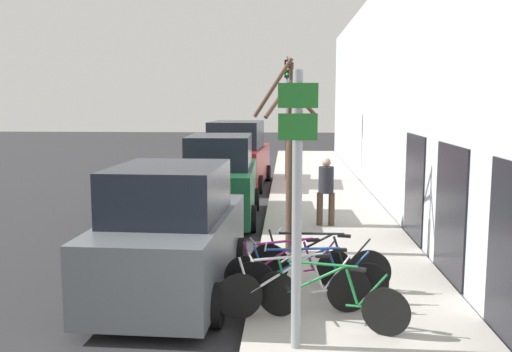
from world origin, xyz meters
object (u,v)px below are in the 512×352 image
at_px(bicycle_4, 318,264).
at_px(pedestrian_near, 326,186).
at_px(signpost, 297,203).
at_px(parked_car_0, 171,236).
at_px(traffic_light, 287,101).
at_px(bicycle_2, 311,278).
at_px(bicycle_0, 330,298).
at_px(parked_car_1, 220,182).
at_px(parked_car_2, 237,157).
at_px(bicycle_1, 295,289).
at_px(bicycle_3, 290,269).
at_px(street_tree, 290,167).

bearing_deg(bicycle_4, pedestrian_near, 6.53).
xyz_separation_m(signpost, parked_car_0, (-1.94, 2.18, -0.96)).
bearing_deg(bicycle_4, parked_car_0, 102.40).
xyz_separation_m(signpost, traffic_light, (-0.15, 14.48, 1.12)).
relative_size(bicycle_2, parked_car_0, 0.54).
xyz_separation_m(bicycle_0, parked_car_1, (-2.28, 7.14, 0.49)).
relative_size(parked_car_0, parked_car_2, 0.86).
height_order(bicycle_1, parked_car_2, parked_car_2).
distance_m(bicycle_0, parked_car_1, 7.51).
xyz_separation_m(bicycle_2, bicycle_3, (-0.30, 0.46, -0.00)).
relative_size(bicycle_4, pedestrian_near, 1.38).
bearing_deg(bicycle_2, traffic_light, 2.29).
bearing_deg(bicycle_2, bicycle_4, -11.70).
bearing_deg(street_tree, bicycle_2, -83.62).
height_order(bicycle_1, pedestrian_near, pedestrian_near).
bearing_deg(parked_car_0, signpost, -45.89).
bearing_deg(pedestrian_near, bicycle_0, 88.74).
distance_m(bicycle_1, bicycle_2, 0.59).
xyz_separation_m(signpost, pedestrian_near, (0.79, 6.76, -0.84)).
relative_size(bicycle_0, bicycle_4, 0.88).
bearing_deg(bicycle_0, bicycle_1, 77.42).
distance_m(bicycle_2, parked_car_0, 2.31).
bearing_deg(bicycle_1, pedestrian_near, -20.11).
relative_size(signpost, bicycle_1, 1.54).
relative_size(bicycle_1, parked_car_2, 0.44).
height_order(bicycle_0, bicycle_2, bicycle_0).
bearing_deg(parked_car_2, traffic_light, 28.26).
bearing_deg(parked_car_2, pedestrian_near, -65.45).
xyz_separation_m(bicycle_4, pedestrian_near, (0.41, 4.55, 0.54)).
height_order(bicycle_3, parked_car_0, parked_car_0).
bearing_deg(traffic_light, parked_car_2, -154.86).
bearing_deg(bicycle_0, parked_car_2, 33.58).
distance_m(bicycle_1, bicycle_4, 1.25).
xyz_separation_m(bicycle_0, bicycle_4, (-0.07, 1.51, 0.02)).
xyz_separation_m(bicycle_1, traffic_light, (-0.15, 13.46, 2.51)).
height_order(parked_car_1, street_tree, street_tree).
distance_m(parked_car_0, parked_car_1, 5.66).
xyz_separation_m(bicycle_0, bicycle_2, (-0.21, 0.86, -0.00)).
distance_m(bicycle_0, bicycle_2, 0.89).
height_order(signpost, bicycle_3, signpost).
height_order(parked_car_2, pedestrian_near, parked_car_2).
height_order(bicycle_1, parked_car_1, parked_car_1).
relative_size(bicycle_3, parked_car_0, 0.48).
bearing_deg(bicycle_3, street_tree, -15.24).
relative_size(bicycle_1, traffic_light, 0.47).
bearing_deg(parked_car_2, parked_car_0, -87.00).
bearing_deg(bicycle_0, parked_car_1, 40.95).
bearing_deg(parked_car_0, parked_car_1, 91.41).
bearing_deg(bicycle_2, street_tree, 6.95).
bearing_deg(parked_car_0, bicycle_0, -29.34).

